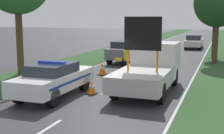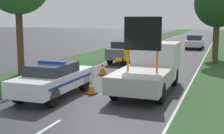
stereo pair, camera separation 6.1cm
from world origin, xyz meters
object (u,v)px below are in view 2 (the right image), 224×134
at_px(traffic_cone_near_police, 159,69).
at_px(queued_car_van_white, 195,42).
at_px(pedestrian_civilian, 137,62).
at_px(roadside_tree_near_right, 217,7).
at_px(roadside_tree_near_left, 218,3).
at_px(traffic_cone_centre_front, 103,69).
at_px(police_officer, 129,58).
at_px(queued_car_suv_grey, 125,51).
at_px(traffic_cone_near_truck, 92,87).
at_px(road_barrier, 137,62).
at_px(queued_car_sedan_silver, 146,46).
at_px(police_car, 54,79).
at_px(work_truck, 150,67).

bearing_deg(traffic_cone_near_police, queued_car_van_white, 87.93).
relative_size(pedestrian_civilian, roadside_tree_near_right, 0.26).
relative_size(pedestrian_civilian, roadside_tree_near_left, 0.25).
relative_size(traffic_cone_centre_front, queued_car_van_white, 0.16).
relative_size(police_officer, queued_car_suv_grey, 0.45).
distance_m(traffic_cone_near_police, traffic_cone_near_truck, 6.57).
bearing_deg(police_officer, queued_car_suv_grey, -89.34).
relative_size(road_barrier, traffic_cone_centre_front, 3.79).
height_order(queued_car_sedan_silver, roadside_tree_near_left, roadside_tree_near_left).
bearing_deg(police_car, pedestrian_civilian, 70.72).
xyz_separation_m(road_barrier, traffic_cone_near_truck, (-0.60, -5.44, -0.47)).
bearing_deg(pedestrian_civilian, road_barrier, 134.29).
xyz_separation_m(traffic_cone_centre_front, queued_car_suv_grey, (-0.30, 5.44, 0.51)).
bearing_deg(road_barrier, queued_car_van_white, 78.66).
bearing_deg(police_car, roadside_tree_near_left, 66.63).
distance_m(police_officer, traffic_cone_centre_front, 1.78).
bearing_deg(roadside_tree_near_left, queued_car_sedan_silver, 144.81).
bearing_deg(queued_car_suv_grey, roadside_tree_near_left, -167.16).
height_order(pedestrian_civilian, queued_car_suv_grey, queued_car_suv_grey).
bearing_deg(traffic_cone_near_police, work_truck, -84.28).
bearing_deg(queued_car_sedan_silver, roadside_tree_near_left, 144.81).
xyz_separation_m(police_officer, traffic_cone_near_truck, (-0.31, -4.82, -0.75)).
bearing_deg(traffic_cone_near_truck, traffic_cone_near_police, 73.95).
distance_m(traffic_cone_centre_front, roadside_tree_near_right, 12.46).
height_order(road_barrier, traffic_cone_near_police, road_barrier).
distance_m(traffic_cone_centre_front, queued_car_sedan_silver, 11.41).
bearing_deg(road_barrier, pedestrian_civilian, -78.22).
height_order(road_barrier, roadside_tree_near_right, roadside_tree_near_right).
xyz_separation_m(police_officer, traffic_cone_centre_front, (-1.62, -0.18, -0.71)).
distance_m(queued_car_van_white, roadside_tree_near_left, 12.36).
relative_size(road_barrier, roadside_tree_near_left, 0.44).
distance_m(traffic_cone_near_truck, queued_car_sedan_silver, 16.10).
bearing_deg(traffic_cone_centre_front, roadside_tree_near_left, 47.97).
relative_size(traffic_cone_centre_front, roadside_tree_near_right, 0.12).
relative_size(queued_car_van_white, roadside_tree_near_left, 0.73).
bearing_deg(work_truck, queued_car_van_white, -92.67).
height_order(work_truck, road_barrier, work_truck).
relative_size(road_barrier, roadside_tree_near_right, 0.46).
height_order(traffic_cone_near_police, queued_car_suv_grey, queued_car_suv_grey).
bearing_deg(work_truck, traffic_cone_near_police, -86.53).
height_order(pedestrian_civilian, traffic_cone_near_truck, pedestrian_civilian).
bearing_deg(queued_car_suv_grey, police_car, 91.29).
relative_size(traffic_cone_near_police, queued_car_sedan_silver, 0.13).
height_order(traffic_cone_centre_front, roadside_tree_near_right, roadside_tree_near_right).
bearing_deg(roadside_tree_near_right, road_barrier, -114.11).
bearing_deg(traffic_cone_near_police, road_barrier, -144.15).
distance_m(pedestrian_civilian, traffic_cone_near_police, 2.16).
distance_m(police_officer, traffic_cone_near_truck, 4.89).
relative_size(traffic_cone_near_truck, roadside_tree_near_left, 0.10).
relative_size(traffic_cone_near_truck, roadside_tree_near_right, 0.11).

